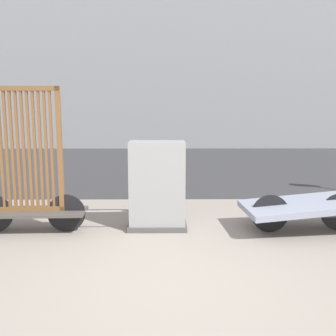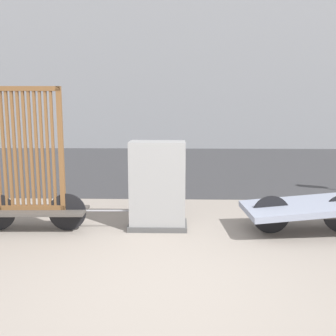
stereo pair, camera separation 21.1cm
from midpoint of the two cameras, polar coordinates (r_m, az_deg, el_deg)
name	(u,v)px [view 1 (the left image)]	position (r m, az deg, el deg)	size (l,w,h in m)	color
ground_plane	(170,288)	(4.32, -1.23, -17.05)	(60.00, 60.00, 0.00)	gray
road_strip	(166,164)	(12.78, -0.74, 0.52)	(56.00, 9.58, 0.01)	#38383A
building_facade	(165,30)	(19.74, -0.69, 19.36)	(48.00, 4.00, 10.86)	gray
bike_cart_with_bedframe	(29,182)	(6.26, -20.47, -1.92)	(2.38, 0.61, 2.18)	#4C4742
bike_cart_with_mattress	(306,207)	(6.31, 18.43, -5.39)	(2.49, 1.13, 0.57)	#4C4742
utility_cabinet	(157,188)	(6.08, -2.57, -2.93)	(0.91, 0.54, 1.36)	#4C4C4C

